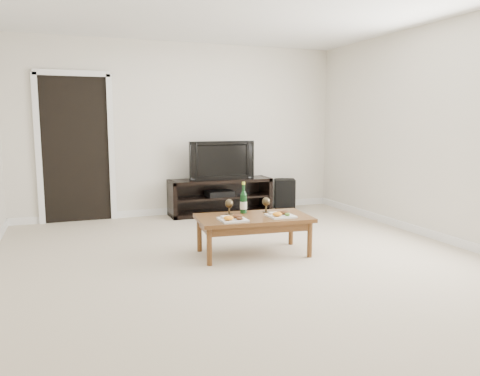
% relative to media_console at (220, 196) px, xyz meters
% --- Properties ---
extents(floor, '(5.50, 5.50, 0.00)m').
position_rel_media_console_xyz_m(floor, '(-0.52, -2.50, -0.28)').
color(floor, beige).
rests_on(floor, ground).
extents(back_wall, '(5.00, 0.04, 2.60)m').
position_rel_media_console_xyz_m(back_wall, '(-0.52, 0.27, 1.02)').
color(back_wall, silver).
rests_on(back_wall, ground).
extents(doorway, '(0.90, 0.02, 2.05)m').
position_rel_media_console_xyz_m(doorway, '(-2.07, 0.24, 0.75)').
color(doorway, black).
rests_on(doorway, ground).
extents(media_console, '(1.58, 0.45, 0.55)m').
position_rel_media_console_xyz_m(media_console, '(0.00, 0.00, 0.00)').
color(media_console, black).
rests_on(media_console, ground).
extents(television, '(1.02, 0.14, 0.58)m').
position_rel_media_console_xyz_m(television, '(0.00, 0.00, 0.57)').
color(television, black).
rests_on(television, media_console).
extents(av_receiver, '(0.41, 0.31, 0.08)m').
position_rel_media_console_xyz_m(av_receiver, '(-0.02, -0.01, 0.05)').
color(av_receiver, black).
rests_on(av_receiver, media_console).
extents(subwoofer, '(0.42, 0.42, 0.48)m').
position_rel_media_console_xyz_m(subwoofer, '(1.14, 0.07, -0.03)').
color(subwoofer, black).
rests_on(subwoofer, ground).
extents(coffee_table, '(1.26, 0.76, 0.42)m').
position_rel_media_console_xyz_m(coffee_table, '(-0.35, -2.21, -0.07)').
color(coffee_table, brown).
rests_on(coffee_table, ground).
extents(plate_left, '(0.27, 0.27, 0.07)m').
position_rel_media_console_xyz_m(plate_left, '(-0.63, -2.34, 0.18)').
color(plate_left, white).
rests_on(plate_left, coffee_table).
extents(plate_right, '(0.27, 0.27, 0.07)m').
position_rel_media_console_xyz_m(plate_right, '(-0.08, -2.33, 0.18)').
color(plate_right, white).
rests_on(plate_right, coffee_table).
extents(wine_bottle, '(0.07, 0.07, 0.35)m').
position_rel_media_console_xyz_m(wine_bottle, '(-0.39, -2.01, 0.32)').
color(wine_bottle, '#0E3514').
rests_on(wine_bottle, coffee_table).
extents(goblet_left, '(0.09, 0.09, 0.17)m').
position_rel_media_console_xyz_m(goblet_left, '(-0.56, -2.03, 0.23)').
color(goblet_left, '#3A3120').
rests_on(goblet_left, coffee_table).
extents(goblet_right, '(0.09, 0.09, 0.17)m').
position_rel_media_console_xyz_m(goblet_right, '(-0.13, -2.05, 0.23)').
color(goblet_right, '#3A3120').
rests_on(goblet_right, coffee_table).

